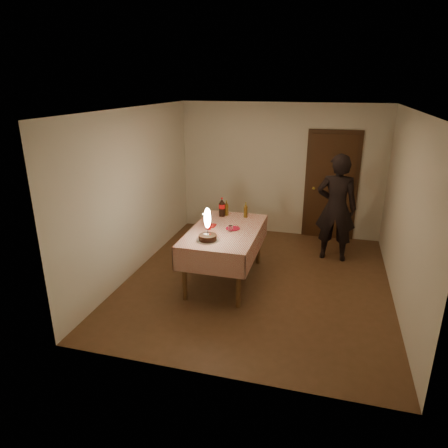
{
  "coord_description": "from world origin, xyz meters",
  "views": [
    {
      "loc": [
        0.97,
        -5.56,
        2.95
      ],
      "look_at": [
        -0.5,
        -0.15,
        0.95
      ],
      "focal_mm": 32.0,
      "sensor_mm": 36.0,
      "label": 1
    }
  ],
  "objects_px": {
    "clear_cup": "(231,229)",
    "amber_bottle_right": "(246,210)",
    "photographer": "(336,208)",
    "amber_bottle_left": "(227,208)",
    "dining_table": "(225,236)",
    "birthday_cake": "(208,232)",
    "red_plate": "(233,228)",
    "cola_bottle": "(222,207)",
    "red_cup": "(208,226)"
  },
  "relations": [
    {
      "from": "birthday_cake",
      "to": "amber_bottle_left",
      "type": "height_order",
      "value": "birthday_cake"
    },
    {
      "from": "photographer",
      "to": "dining_table",
      "type": "bearing_deg",
      "value": -141.27
    },
    {
      "from": "clear_cup",
      "to": "amber_bottle_right",
      "type": "bearing_deg",
      "value": 83.83
    },
    {
      "from": "red_cup",
      "to": "amber_bottle_left",
      "type": "height_order",
      "value": "amber_bottle_left"
    },
    {
      "from": "red_cup",
      "to": "clear_cup",
      "type": "relative_size",
      "value": 1.11
    },
    {
      "from": "amber_bottle_left",
      "to": "amber_bottle_right",
      "type": "bearing_deg",
      "value": -3.5
    },
    {
      "from": "red_cup",
      "to": "amber_bottle_right",
      "type": "height_order",
      "value": "amber_bottle_right"
    },
    {
      "from": "dining_table",
      "to": "birthday_cake",
      "type": "xyz_separation_m",
      "value": [
        -0.12,
        -0.49,
        0.24
      ]
    },
    {
      "from": "red_plate",
      "to": "photographer",
      "type": "bearing_deg",
      "value": 39.35
    },
    {
      "from": "red_cup",
      "to": "photographer",
      "type": "bearing_deg",
      "value": 36.22
    },
    {
      "from": "red_plate",
      "to": "birthday_cake",
      "type": "bearing_deg",
      "value": -112.23
    },
    {
      "from": "photographer",
      "to": "red_plate",
      "type": "bearing_deg",
      "value": -140.65
    },
    {
      "from": "dining_table",
      "to": "amber_bottle_left",
      "type": "relative_size",
      "value": 6.75
    },
    {
      "from": "cola_bottle",
      "to": "amber_bottle_right",
      "type": "distance_m",
      "value": 0.4
    },
    {
      "from": "dining_table",
      "to": "amber_bottle_right",
      "type": "distance_m",
      "value": 0.7
    },
    {
      "from": "clear_cup",
      "to": "amber_bottle_left",
      "type": "xyz_separation_m",
      "value": [
        -0.25,
        0.72,
        0.07
      ]
    },
    {
      "from": "amber_bottle_right",
      "to": "amber_bottle_left",
      "type": "bearing_deg",
      "value": 176.5
    },
    {
      "from": "birthday_cake",
      "to": "red_plate",
      "type": "distance_m",
      "value": 0.61
    },
    {
      "from": "cola_bottle",
      "to": "photographer",
      "type": "distance_m",
      "value": 1.96
    },
    {
      "from": "red_cup",
      "to": "birthday_cake",
      "type": "bearing_deg",
      "value": -73.92
    },
    {
      "from": "dining_table",
      "to": "amber_bottle_left",
      "type": "bearing_deg",
      "value": 102.75
    },
    {
      "from": "red_cup",
      "to": "clear_cup",
      "type": "xyz_separation_m",
      "value": [
        0.34,
        0.0,
        -0.01
      ]
    },
    {
      "from": "birthday_cake",
      "to": "clear_cup",
      "type": "height_order",
      "value": "birthday_cake"
    },
    {
      "from": "red_plate",
      "to": "photographer",
      "type": "xyz_separation_m",
      "value": [
        1.5,
        1.23,
        0.08
      ]
    },
    {
      "from": "dining_table",
      "to": "red_plate",
      "type": "xyz_separation_m",
      "value": [
        0.11,
        0.06,
        0.12
      ]
    },
    {
      "from": "photographer",
      "to": "clear_cup",
      "type": "bearing_deg",
      "value": -138.03
    },
    {
      "from": "photographer",
      "to": "amber_bottle_left",
      "type": "bearing_deg",
      "value": -160.25
    },
    {
      "from": "dining_table",
      "to": "birthday_cake",
      "type": "height_order",
      "value": "birthday_cake"
    },
    {
      "from": "dining_table",
      "to": "photographer",
      "type": "xyz_separation_m",
      "value": [
        1.61,
        1.29,
        0.2
      ]
    },
    {
      "from": "dining_table",
      "to": "red_plate",
      "type": "height_order",
      "value": "red_plate"
    },
    {
      "from": "cola_bottle",
      "to": "amber_bottle_left",
      "type": "xyz_separation_m",
      "value": [
        0.06,
        0.06,
        -0.03
      ]
    },
    {
      "from": "clear_cup",
      "to": "amber_bottle_right",
      "type": "distance_m",
      "value": 0.71
    },
    {
      "from": "clear_cup",
      "to": "cola_bottle",
      "type": "distance_m",
      "value": 0.74
    },
    {
      "from": "red_plate",
      "to": "amber_bottle_right",
      "type": "distance_m",
      "value": 0.59
    },
    {
      "from": "photographer",
      "to": "amber_bottle_right",
      "type": "bearing_deg",
      "value": -155.5
    },
    {
      "from": "red_plate",
      "to": "red_cup",
      "type": "height_order",
      "value": "red_cup"
    },
    {
      "from": "red_cup",
      "to": "cola_bottle",
      "type": "bearing_deg",
      "value": 87.52
    },
    {
      "from": "birthday_cake",
      "to": "photographer",
      "type": "bearing_deg",
      "value": 45.95
    },
    {
      "from": "birthday_cake",
      "to": "red_cup",
      "type": "bearing_deg",
      "value": 106.08
    },
    {
      "from": "red_plate",
      "to": "amber_bottle_right",
      "type": "bearing_deg",
      "value": 83.17
    },
    {
      "from": "cola_bottle",
      "to": "amber_bottle_left",
      "type": "relative_size",
      "value": 1.25
    },
    {
      "from": "amber_bottle_left",
      "to": "photographer",
      "type": "relative_size",
      "value": 0.14
    },
    {
      "from": "red_plate",
      "to": "clear_cup",
      "type": "height_order",
      "value": "clear_cup"
    },
    {
      "from": "amber_bottle_right",
      "to": "clear_cup",
      "type": "bearing_deg",
      "value": -96.17
    },
    {
      "from": "red_cup",
      "to": "clear_cup",
      "type": "bearing_deg",
      "value": 0.09
    },
    {
      "from": "red_cup",
      "to": "amber_bottle_left",
      "type": "xyz_separation_m",
      "value": [
        0.09,
        0.73,
        0.07
      ]
    },
    {
      "from": "red_plate",
      "to": "cola_bottle",
      "type": "height_order",
      "value": "cola_bottle"
    },
    {
      "from": "red_cup",
      "to": "clear_cup",
      "type": "distance_m",
      "value": 0.34
    },
    {
      "from": "clear_cup",
      "to": "amber_bottle_left",
      "type": "height_order",
      "value": "amber_bottle_left"
    },
    {
      "from": "clear_cup",
      "to": "birthday_cake",
      "type": "bearing_deg",
      "value": -117.11
    }
  ]
}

